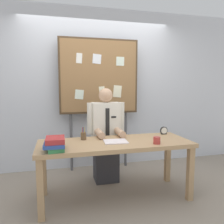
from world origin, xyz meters
The scene contains 10 objects.
ground_plane centered at (0.00, 0.00, 0.00)m, with size 12.00×12.00×0.00m, color gray.
back_wall centered at (0.00, 1.22, 1.35)m, with size 6.40×0.08×2.70m, color silver.
desk centered at (0.00, 0.00, 0.64)m, with size 1.87×0.70×0.72m.
person centered at (0.00, 0.52, 0.64)m, with size 0.55×0.56×1.37m.
bulletin_board centered at (0.00, 1.02, 1.53)m, with size 1.30×0.09×2.17m.
book_stack centered at (-0.72, -0.20, 0.79)m, with size 0.23×0.31×0.14m.
open_notebook centered at (0.00, -0.02, 0.73)m, with size 0.28×0.24×0.01m, color silver.
desk_clock centered at (0.78, 0.24, 0.77)m, with size 0.11×0.04×0.11m.
coffee_mug centered at (0.45, -0.22, 0.77)m, with size 0.08×0.08×0.09m, color #B23833.
pen_holder centered at (-0.37, 0.20, 0.77)m, with size 0.07×0.07×0.16m.
Camera 1 is at (-0.69, -2.60, 1.41)m, focal length 35.69 mm.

